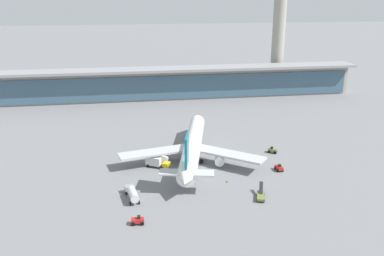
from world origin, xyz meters
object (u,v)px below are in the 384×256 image
object	(u,v)px
airliner_on_stand	(193,146)
service_truck_by_tail_olive	(261,195)
service_truck_under_wing_grey	(132,193)
service_truck_on_taxiway_yellow	(156,162)
service_truck_mid_apron_olive	(273,150)
service_truck_near_nose_red	(279,168)
service_truck_at_far_stand_red	(138,221)
control_tower	(281,2)
safety_cone_alpha	(227,181)

from	to	relation	value
airliner_on_stand	service_truck_by_tail_olive	bearing A→B (deg)	-64.14
service_truck_under_wing_grey	service_truck_by_tail_olive	distance (m)	31.93
airliner_on_stand	service_truck_on_taxiway_yellow	size ratio (longest dim) A/B	7.58
airliner_on_stand	service_truck_under_wing_grey	size ratio (longest dim) A/B	6.34
airliner_on_stand	service_truck_mid_apron_olive	bearing A→B (deg)	5.72
service_truck_near_nose_red	service_truck_at_far_stand_red	world-z (taller)	same
service_truck_under_wing_grey	service_truck_on_taxiway_yellow	world-z (taller)	service_truck_on_taxiway_yellow
service_truck_mid_apron_olive	service_truck_by_tail_olive	bearing A→B (deg)	-114.92
airliner_on_stand	service_truck_by_tail_olive	distance (m)	29.74
service_truck_under_wing_grey	service_truck_mid_apron_olive	xyz separation A→B (m)	(45.13, 24.47, -0.83)
airliner_on_stand	control_tower	world-z (taller)	control_tower
control_tower	safety_cone_alpha	world-z (taller)	control_tower
service_truck_mid_apron_olive	service_truck_on_taxiway_yellow	world-z (taller)	service_truck_on_taxiway_yellow
control_tower	service_truck_on_taxiway_yellow	bearing A→B (deg)	-127.19
service_truck_near_nose_red	safety_cone_alpha	distance (m)	17.39
airliner_on_stand	service_truck_mid_apron_olive	distance (m)	26.82
service_truck_under_wing_grey	service_truck_by_tail_olive	xyz separation A→B (m)	(31.58, -4.69, -0.90)
airliner_on_stand	service_truck_by_tail_olive	world-z (taller)	airliner_on_stand
airliner_on_stand	service_truck_under_wing_grey	distance (m)	28.92
service_truck_mid_apron_olive	service_truck_by_tail_olive	xyz separation A→B (m)	(-13.55, -29.17, -0.07)
service_truck_near_nose_red	control_tower	size ratio (longest dim) A/B	0.04
safety_cone_alpha	service_truck_mid_apron_olive	bearing A→B (deg)	43.65
service_truck_at_far_stand_red	control_tower	bearing A→B (deg)	58.09
service_truck_near_nose_red	service_truck_by_tail_olive	world-z (taller)	service_truck_by_tail_olive
service_truck_near_nose_red	service_truck_by_tail_olive	bearing A→B (deg)	-124.28
airliner_on_stand	service_truck_near_nose_red	distance (m)	26.18
airliner_on_stand	service_truck_under_wing_grey	bearing A→B (deg)	-130.62
control_tower	service_truck_under_wing_grey	bearing A→B (deg)	-124.87
service_truck_under_wing_grey	service_truck_mid_apron_olive	size ratio (longest dim) A/B	2.66
service_truck_near_nose_red	service_truck_on_taxiway_yellow	bearing A→B (deg)	166.65
service_truck_by_tail_olive	service_truck_on_taxiway_yellow	xyz separation A→B (m)	(-24.04, 23.76, 0.88)
safety_cone_alpha	service_truck_at_far_stand_red	bearing A→B (deg)	-144.31
airliner_on_stand	service_truck_near_nose_red	bearing A→B (deg)	-25.10
service_truck_mid_apron_olive	service_truck_on_taxiway_yellow	distance (m)	37.99
service_truck_near_nose_red	control_tower	distance (m)	115.77
airliner_on_stand	service_truck_mid_apron_olive	xyz separation A→B (m)	(26.41, 2.64, -3.88)
service_truck_under_wing_grey	safety_cone_alpha	distance (m)	26.22
service_truck_under_wing_grey	service_truck_on_taxiway_yellow	size ratio (longest dim) A/B	1.19
airliner_on_stand	service_truck_by_tail_olive	size ratio (longest dim) A/B	8.17
airliner_on_stand	service_truck_on_taxiway_yellow	bearing A→B (deg)	-166.12
control_tower	service_truck_at_far_stand_red	bearing A→B (deg)	-121.91
service_truck_mid_apron_olive	control_tower	size ratio (longest dim) A/B	0.04
service_truck_near_nose_red	control_tower	world-z (taller)	control_tower
service_truck_under_wing_grey	service_truck_at_far_stand_red	size ratio (longest dim) A/B	3.01
service_truck_at_far_stand_red	service_truck_on_taxiway_yellow	bearing A→B (deg)	77.87
service_truck_at_far_stand_red	service_truck_mid_apron_olive	bearing A→B (deg)	39.44
service_truck_near_nose_red	service_truck_under_wing_grey	world-z (taller)	service_truck_under_wing_grey
service_truck_on_taxiway_yellow	control_tower	world-z (taller)	control_tower
service_truck_near_nose_red	service_truck_mid_apron_olive	distance (m)	13.94
service_truck_mid_apron_olive	service_truck_at_far_stand_red	distance (m)	57.30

